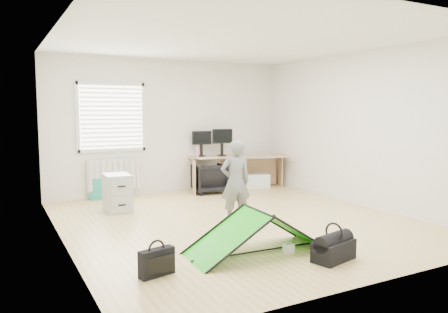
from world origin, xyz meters
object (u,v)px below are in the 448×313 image
laptop_bag (157,262)px  duffel_bag (334,251)px  monitor_left (201,147)px  office_chair (209,178)px  desk (238,172)px  thermos (197,151)px  monitor_right (222,146)px  kite (257,231)px  filing_cabinet (117,193)px  person (235,182)px  storage_crate (256,180)px

laptop_bag → duffel_bag: size_ratio=0.73×
monitor_left → office_chair: monitor_left is taller
desk → laptop_bag: bearing=-110.1°
monitor_left → thermos: 0.22m
monitor_right → kite: size_ratio=0.26×
filing_cabinet → monitor_left: size_ratio=1.54×
monitor_left → kite: (-1.16, -4.00, -0.66)m
monitor_left → laptop_bag: (-2.45, -4.14, -0.78)m
desk → kite: bearing=-97.8°
person → kite: bearing=81.6°
filing_cabinet → person: size_ratio=0.50×
desk → storage_crate: desk is taller
monitor_right → office_chair: size_ratio=0.68×
thermos → person: 2.64m
monitor_left → duffel_bag: bearing=-81.9°
person → duffel_bag: 2.00m
monitor_right → laptop_bag: 4.97m
desk → monitor_right: bearing=-170.4°
thermos → duffel_bag: bearing=-94.9°
filing_cabinet → office_chair: 2.22m
filing_cabinet → storage_crate: bearing=16.1°
person → storage_crate: size_ratio=2.32×
monitor_right → storage_crate: monitor_right is taller
office_chair → filing_cabinet: bearing=28.8°
monitor_right → kite: (-1.56, -3.85, -0.67)m
filing_cabinet → laptop_bag: (-0.39, -3.05, -0.17)m
kite → thermos: bearing=78.9°
filing_cabinet → laptop_bag: filing_cabinet is taller
duffel_bag → thermos: bearing=71.3°
thermos → laptop_bag: thermos is taller
thermos → office_chair: thermos is taller
monitor_left → storage_crate: (1.20, -0.24, -0.77)m
filing_cabinet → thermos: (1.91, 0.96, 0.53)m
monitor_right → duffel_bag: (-0.95, -4.48, -0.82)m
desk → storage_crate: bearing=15.6°
monitor_right → person: person is taller
monitor_right → thermos: monitor_right is taller
kite → laptop_bag: (-1.29, -0.14, -0.12)m
desk → office_chair: desk is taller
laptop_bag → kite: bearing=-6.8°
monitor_right → duffel_bag: monitor_right is taller
desk → filing_cabinet: 2.96m
desk → storage_crate: size_ratio=3.93×
storage_crate → kite: bearing=-122.0°
monitor_right → storage_crate: (0.79, -0.09, -0.78)m
person → storage_crate: person is taller
monitor_left → storage_crate: bearing=3.3°
desk → monitor_left: monitor_left is taller
office_chair → laptop_bag: size_ratio=1.71×
filing_cabinet → laptop_bag: bearing=-95.8°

